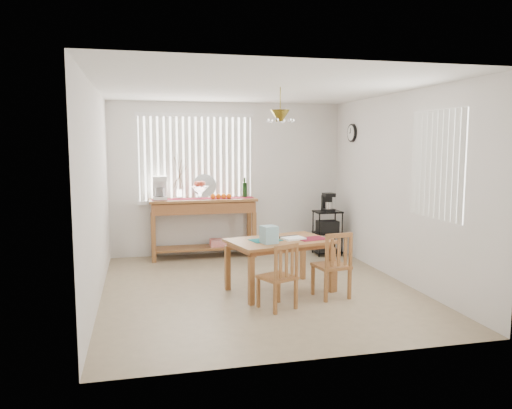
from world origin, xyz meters
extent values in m
cube|color=tan|center=(0.00, 0.00, -0.01)|extent=(4.00, 4.50, 0.01)
cube|color=white|center=(0.00, 2.30, 1.30)|extent=(4.00, 0.10, 2.60)
cube|color=white|center=(0.00, -2.30, 1.30)|extent=(4.00, 0.10, 2.60)
cube|color=white|center=(-2.05, 0.00, 1.30)|extent=(0.10, 4.50, 2.60)
cube|color=white|center=(2.05, 0.00, 1.30)|extent=(0.10, 4.50, 2.60)
cube|color=white|center=(0.00, 0.00, 2.65)|extent=(4.00, 4.50, 0.10)
cube|color=white|center=(-0.55, 2.25, 1.65)|extent=(1.90, 0.01, 1.40)
cube|color=white|center=(-1.45, 2.23, 1.65)|extent=(0.07, 0.03, 1.40)
cube|color=white|center=(-1.34, 2.23, 1.65)|extent=(0.07, 0.03, 1.40)
cube|color=white|center=(-1.24, 2.23, 1.65)|extent=(0.07, 0.03, 1.40)
cube|color=white|center=(-1.13, 2.23, 1.65)|extent=(0.07, 0.03, 1.40)
cube|color=white|center=(-1.03, 2.23, 1.65)|extent=(0.07, 0.03, 1.40)
cube|color=white|center=(-0.92, 2.23, 1.65)|extent=(0.07, 0.03, 1.40)
cube|color=white|center=(-0.81, 2.23, 1.65)|extent=(0.07, 0.03, 1.40)
cube|color=white|center=(-0.71, 2.23, 1.65)|extent=(0.07, 0.03, 1.40)
cube|color=white|center=(-0.60, 2.23, 1.65)|extent=(0.07, 0.03, 1.40)
cube|color=white|center=(-0.50, 2.23, 1.65)|extent=(0.07, 0.03, 1.40)
cube|color=white|center=(-0.39, 2.23, 1.65)|extent=(0.07, 0.03, 1.40)
cube|color=white|center=(-0.29, 2.23, 1.65)|extent=(0.07, 0.03, 1.40)
cube|color=white|center=(-0.18, 2.23, 1.65)|extent=(0.07, 0.03, 1.40)
cube|color=white|center=(-0.08, 2.23, 1.65)|extent=(0.07, 0.03, 1.40)
cube|color=white|center=(0.03, 2.23, 1.65)|extent=(0.07, 0.03, 1.40)
cube|color=white|center=(0.14, 2.23, 1.65)|extent=(0.07, 0.03, 1.40)
cube|color=white|center=(0.24, 2.23, 1.65)|extent=(0.07, 0.03, 1.40)
cube|color=white|center=(0.35, 2.23, 1.65)|extent=(0.07, 0.03, 1.40)
cube|color=white|center=(-0.55, 2.22, 0.92)|extent=(1.98, 0.06, 0.06)
cube|color=white|center=(-0.55, 2.22, 2.38)|extent=(1.98, 0.06, 0.06)
cube|color=white|center=(2.00, -0.90, 1.65)|extent=(0.01, 1.10, 1.30)
cube|color=white|center=(1.99, -1.40, 1.65)|extent=(0.03, 0.07, 1.30)
cube|color=white|center=(1.99, -1.29, 1.65)|extent=(0.03, 0.07, 1.30)
cube|color=white|center=(1.99, -1.18, 1.65)|extent=(0.03, 0.07, 1.30)
cube|color=white|center=(1.99, -1.07, 1.65)|extent=(0.03, 0.07, 1.30)
cube|color=white|center=(1.99, -0.96, 1.65)|extent=(0.03, 0.07, 1.30)
cube|color=white|center=(1.99, -0.85, 1.65)|extent=(0.03, 0.07, 1.30)
cube|color=white|center=(1.99, -0.74, 1.65)|extent=(0.03, 0.07, 1.30)
cube|color=white|center=(1.99, -0.63, 1.65)|extent=(0.03, 0.07, 1.30)
cube|color=white|center=(1.99, -0.52, 1.65)|extent=(0.03, 0.07, 1.30)
cube|color=white|center=(1.99, -0.41, 1.65)|extent=(0.03, 0.07, 1.30)
cylinder|color=black|center=(1.98, 1.55, 2.08)|extent=(0.04, 0.30, 0.30)
cylinder|color=white|center=(1.95, 1.55, 2.08)|extent=(0.01, 0.25, 0.25)
cylinder|color=olive|center=(0.24, -0.18, 2.43)|extent=(0.01, 0.01, 0.34)
cone|color=olive|center=(0.24, -0.18, 2.25)|extent=(0.24, 0.24, 0.14)
sphere|color=white|center=(0.40, -0.18, 2.19)|extent=(0.05, 0.05, 0.05)
sphere|color=white|center=(0.32, -0.04, 2.19)|extent=(0.05, 0.05, 0.05)
sphere|color=white|center=(0.16, -0.04, 2.19)|extent=(0.05, 0.05, 0.05)
sphere|color=white|center=(0.08, -0.18, 2.19)|extent=(0.05, 0.05, 0.05)
sphere|color=white|center=(0.16, -0.31, 2.19)|extent=(0.05, 0.05, 0.05)
sphere|color=white|center=(0.32, -0.31, 2.19)|extent=(0.05, 0.05, 0.05)
cube|color=#956032|center=(-0.47, 1.98, 0.97)|extent=(1.77, 0.50, 0.04)
cube|color=#965931|center=(-0.47, 1.98, 0.85)|extent=(1.70, 0.45, 0.18)
cube|color=#956032|center=(-1.30, 1.79, 0.38)|extent=(0.07, 0.07, 0.76)
cube|color=#956032|center=(0.36, 1.79, 0.38)|extent=(0.07, 0.07, 0.76)
cube|color=#956032|center=(-1.30, 2.17, 0.38)|extent=(0.07, 0.07, 0.76)
cube|color=#956032|center=(0.36, 2.17, 0.38)|extent=(0.07, 0.07, 0.76)
cube|color=#956032|center=(-0.47, 1.98, 0.17)|extent=(1.63, 0.43, 0.03)
cube|color=red|center=(-0.19, 1.98, 0.24)|extent=(0.33, 0.24, 0.11)
cube|color=maroon|center=(-0.47, 1.98, 1.00)|extent=(1.68, 0.27, 0.01)
cube|color=white|center=(-1.18, 1.98, 1.02)|extent=(0.22, 0.26, 0.06)
cube|color=white|center=(-1.18, 2.07, 1.16)|extent=(0.22, 0.09, 0.33)
cube|color=white|center=(-1.18, 1.96, 1.34)|extent=(0.22, 0.24, 0.08)
cylinder|color=white|center=(-1.18, 1.95, 1.12)|extent=(0.14, 0.14, 0.14)
cylinder|color=white|center=(-0.53, 1.96, 1.05)|extent=(0.06, 0.06, 0.11)
cone|color=white|center=(-0.53, 1.96, 1.15)|extent=(0.29, 0.29, 0.10)
sphere|color=#B01729|center=(-0.47, 1.96, 1.25)|extent=(0.09, 0.09, 0.09)
sphere|color=#B01729|center=(-0.50, 2.01, 1.25)|extent=(0.09, 0.09, 0.09)
sphere|color=#B01729|center=(-0.55, 2.01, 1.25)|extent=(0.09, 0.09, 0.09)
sphere|color=#B01729|center=(-0.58, 1.96, 1.25)|extent=(0.09, 0.09, 0.09)
sphere|color=#B01729|center=(-0.55, 1.91, 1.25)|extent=(0.09, 0.09, 0.09)
sphere|color=#B01729|center=(-0.50, 1.91, 1.25)|extent=(0.09, 0.09, 0.09)
sphere|color=orange|center=(-0.32, 1.89, 1.04)|extent=(0.09, 0.09, 0.09)
sphere|color=orange|center=(-0.23, 1.89, 1.04)|extent=(0.09, 0.09, 0.09)
sphere|color=orange|center=(-0.14, 1.89, 1.04)|extent=(0.09, 0.09, 0.09)
sphere|color=orange|center=(-0.05, 1.89, 1.04)|extent=(0.09, 0.09, 0.09)
cylinder|color=silver|center=(-0.41, 2.19, 1.19)|extent=(0.40, 0.10, 0.39)
cylinder|color=white|center=(-0.86, 2.04, 1.07)|extent=(0.09, 0.09, 0.15)
cylinder|color=#4C3823|center=(-0.86, 2.04, 1.40)|extent=(0.09, 0.04, 0.49)
cylinder|color=#4C3823|center=(-0.86, 2.04, 1.42)|extent=(0.15, 0.07, 0.53)
cylinder|color=#4C3823|center=(-0.86, 2.04, 1.37)|extent=(0.19, 0.09, 0.40)
cylinder|color=#4C3823|center=(-0.86, 2.04, 1.45)|extent=(0.06, 0.03, 0.61)
cylinder|color=#4C3823|center=(-0.86, 2.04, 1.36)|extent=(0.24, 0.11, 0.34)
cylinder|color=black|center=(0.25, 2.04, 1.12)|extent=(0.08, 0.08, 0.25)
cylinder|color=black|center=(0.25, 2.04, 1.29)|extent=(0.03, 0.03, 0.09)
cylinder|color=black|center=(1.43, 1.56, 0.38)|extent=(0.02, 0.02, 0.76)
cylinder|color=black|center=(1.84, 1.56, 0.38)|extent=(0.02, 0.02, 0.76)
cylinder|color=black|center=(1.43, 1.88, 0.38)|extent=(0.02, 0.02, 0.76)
cylinder|color=black|center=(1.84, 1.88, 0.38)|extent=(0.02, 0.02, 0.76)
cube|color=black|center=(1.63, 1.72, 0.74)|extent=(0.45, 0.36, 0.03)
cube|color=black|center=(1.63, 1.72, 0.38)|extent=(0.45, 0.36, 0.02)
cube|color=black|center=(1.63, 1.72, 0.05)|extent=(0.45, 0.36, 0.02)
cube|color=black|center=(1.63, 1.72, 0.49)|extent=(0.34, 0.27, 0.20)
cube|color=black|center=(1.63, 1.70, 0.78)|extent=(0.18, 0.21, 0.04)
cube|color=black|center=(1.63, 1.77, 0.89)|extent=(0.18, 0.07, 0.27)
cube|color=black|center=(1.63, 1.70, 1.04)|extent=(0.18, 0.20, 0.06)
cylinder|color=silver|center=(1.63, 1.69, 0.86)|extent=(0.12, 0.12, 0.12)
cube|color=#956032|center=(0.24, -0.18, 0.66)|extent=(1.42, 1.08, 0.04)
cube|color=#965931|center=(0.24, -0.18, 0.61)|extent=(1.31, 0.98, 0.05)
cube|color=#956032|center=(-0.24, -0.65, 0.29)|extent=(0.08, 0.08, 0.59)
cube|color=#956032|center=(0.88, -0.38, 0.29)|extent=(0.08, 0.08, 0.59)
cube|color=#956032|center=(-0.40, 0.03, 0.29)|extent=(0.08, 0.08, 0.59)
cube|color=#956032|center=(0.72, 0.30, 0.29)|extent=(0.08, 0.08, 0.59)
cube|color=#13686E|center=(0.05, -0.17, 0.68)|extent=(0.43, 0.35, 0.01)
cube|color=maroon|center=(0.67, -0.21, 0.68)|extent=(0.43, 0.35, 0.01)
cube|color=white|center=(0.43, -0.18, 0.69)|extent=(0.31, 0.27, 0.02)
cube|color=black|center=(0.40, -0.06, 0.69)|extent=(0.27, 0.09, 0.03)
cube|color=#88B9C6|center=(0.05, -0.36, 0.78)|extent=(0.22, 0.22, 0.22)
cube|color=#956032|center=(0.03, -0.83, 0.37)|extent=(0.48, 0.48, 0.03)
cube|color=#956032|center=(0.10, -0.63, 0.18)|extent=(0.05, 0.05, 0.35)
cube|color=#956032|center=(-0.18, -0.76, 0.18)|extent=(0.05, 0.05, 0.35)
cube|color=#956032|center=(0.23, -0.91, 0.18)|extent=(0.05, 0.05, 0.35)
cube|color=#956032|center=(-0.05, -1.04, 0.18)|extent=(0.05, 0.05, 0.35)
cube|color=#956032|center=(0.24, -0.92, 0.58)|extent=(0.04, 0.04, 0.39)
cube|color=#956032|center=(-0.05, -1.04, 0.58)|extent=(0.04, 0.04, 0.39)
cube|color=#956032|center=(0.10, -0.98, 0.76)|extent=(0.31, 0.16, 0.05)
cube|color=#956032|center=(0.17, -0.94, 0.56)|extent=(0.04, 0.03, 0.32)
cube|color=#956032|center=(0.10, -0.98, 0.56)|extent=(0.04, 0.03, 0.32)
cube|color=#956032|center=(0.02, -1.02, 0.56)|extent=(0.04, 0.03, 0.32)
cube|color=#956032|center=(0.80, -0.57, 0.39)|extent=(0.44, 0.44, 0.04)
cube|color=#956032|center=(0.94, -0.38, 0.19)|extent=(0.04, 0.04, 0.38)
cube|color=#956032|center=(0.61, -0.43, 0.19)|extent=(0.04, 0.04, 0.38)
cube|color=#956032|center=(0.99, -0.71, 0.19)|extent=(0.04, 0.04, 0.38)
cube|color=#956032|center=(0.66, -0.75, 0.19)|extent=(0.04, 0.04, 0.38)
cube|color=#956032|center=(0.99, -0.71, 0.62)|extent=(0.04, 0.04, 0.42)
cube|color=#956032|center=(0.66, -0.76, 0.62)|extent=(0.04, 0.04, 0.42)
cube|color=#956032|center=(0.82, -0.74, 0.81)|extent=(0.35, 0.08, 0.06)
cube|color=#956032|center=(0.91, -0.73, 0.60)|extent=(0.04, 0.02, 0.34)
cube|color=#956032|center=(0.82, -0.74, 0.60)|extent=(0.04, 0.02, 0.34)
cube|color=#956032|center=(0.73, -0.75, 0.60)|extent=(0.04, 0.02, 0.34)
camera|label=1|loc=(-1.48, -6.24, 1.90)|focal=35.00mm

